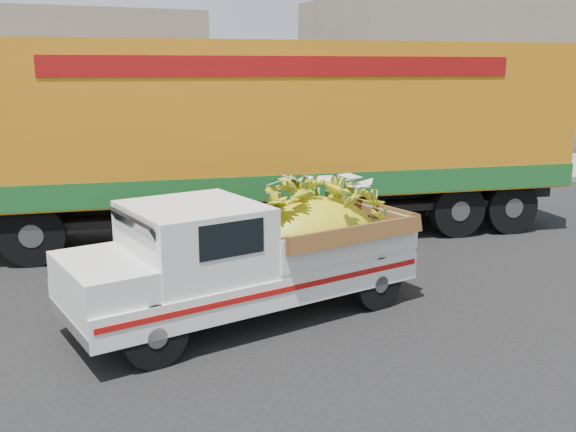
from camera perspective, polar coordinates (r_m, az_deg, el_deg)
name	(u,v)px	position (r m, az deg, el deg)	size (l,w,h in m)	color
ground	(351,286)	(10.08, 5.63, -6.26)	(100.00, 100.00, 0.00)	black
curb	(233,208)	(15.28, -4.93, 0.70)	(60.00, 0.25, 0.15)	gray
sidewalk	(208,193)	(17.25, -7.12, 2.04)	(60.00, 4.00, 0.14)	gray
building_right	(472,76)	(29.75, 16.05, 11.88)	(14.00, 6.00, 6.00)	gray
pickup_truck	(268,250)	(8.78, -1.76, -3.04)	(4.94, 2.55, 1.65)	black
semi_trailer	(277,130)	(12.73, -1.02, 7.61)	(12.07, 4.32, 3.80)	black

